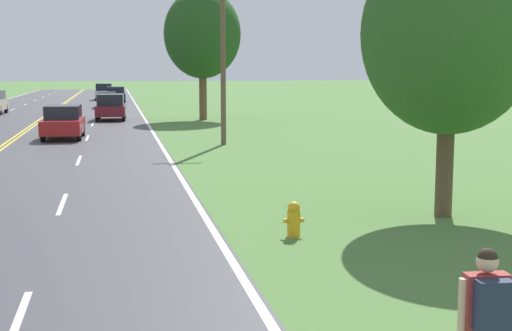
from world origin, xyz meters
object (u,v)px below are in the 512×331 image
at_px(tree_right_cluster, 202,34).
at_px(car_black_hatchback_receding, 107,99).
at_px(fire_hydrant, 294,219).
at_px(car_maroon_suv_mid_near, 111,106).
at_px(car_dark_blue_hatchback_distant, 116,94).
at_px(car_white_suv_horizon, 104,91).
at_px(hitchhiker_person, 487,313).
at_px(tree_behind_sign, 449,34).
at_px(car_red_sedan_approaching, 63,122).

bearing_deg(tree_right_cluster, car_black_hatchback_receding, 112.00).
relative_size(fire_hydrant, car_maroon_suv_mid_near, 0.18).
relative_size(car_dark_blue_hatchback_distant, car_white_suv_horizon, 0.98).
xyz_separation_m(car_black_hatchback_receding, car_dark_blue_hatchback_distant, (0.82, 10.36, 0.11)).
relative_size(hitchhiker_person, car_black_hatchback_receding, 0.46).
bearing_deg(hitchhiker_person, car_white_suv_horizon, 8.17).
bearing_deg(tree_behind_sign, car_white_suv_horizon, 97.62).
height_order(fire_hydrant, tree_behind_sign, tree_behind_sign).
bearing_deg(car_black_hatchback_receding, tree_right_cluster, 20.10).
distance_m(hitchhiker_person, car_red_sedan_approaching, 30.99).
bearing_deg(tree_right_cluster, car_red_sedan_approaching, -125.38).
distance_m(fire_hydrant, tree_right_cluster, 35.00).
distance_m(fire_hydrant, tree_behind_sign, 5.78).
bearing_deg(car_red_sedan_approaching, car_dark_blue_hatchback_distant, 177.51).
height_order(car_red_sedan_approaching, car_white_suv_horizon, car_white_suv_horizon).
bearing_deg(car_white_suv_horizon, car_maroon_suv_mid_near, 0.41).
relative_size(tree_behind_sign, car_maroon_suv_mid_near, 1.61).
xyz_separation_m(hitchhiker_person, car_white_suv_horizon, (-4.82, 75.06, -0.08)).
height_order(car_red_sedan_approaching, car_maroon_suv_mid_near, car_maroon_suv_mid_near).
distance_m(car_dark_blue_hatchback_distant, car_white_suv_horizon, 6.11).
bearing_deg(car_black_hatchback_receding, car_dark_blue_hatchback_distant, 173.59).
distance_m(hitchhiker_person, car_white_suv_horizon, 75.21).
relative_size(car_maroon_suv_mid_near, car_white_suv_horizon, 0.97).
height_order(hitchhiker_person, car_black_hatchback_receding, hitchhiker_person).
distance_m(fire_hydrant, car_dark_blue_hatchback_distant, 61.37).
distance_m(hitchhiker_person, car_dark_blue_hatchback_distant, 69.18).
bearing_deg(car_maroon_suv_mid_near, tree_right_cluster, 84.45).
height_order(car_dark_blue_hatchback_distant, car_white_suv_horizon, car_white_suv_horizon).
bearing_deg(car_red_sedan_approaching, car_black_hatchback_receding, 177.71).
distance_m(tree_behind_sign, car_white_suv_horizon, 66.55).
xyz_separation_m(fire_hydrant, car_white_suv_horizon, (-4.78, 67.24, 0.58)).
distance_m(tree_right_cluster, car_white_suv_horizon, 33.84).
relative_size(hitchhiker_person, car_dark_blue_hatchback_distant, 0.41).
height_order(car_red_sedan_approaching, car_dark_blue_hatchback_distant, car_red_sedan_approaching).
bearing_deg(tree_right_cluster, car_dark_blue_hatchback_distant, 102.26).
bearing_deg(car_black_hatchback_receding, fire_hydrant, 2.93).
height_order(hitchhiker_person, tree_right_cluster, tree_right_cluster).
relative_size(hitchhiker_person, car_white_suv_horizon, 0.40).
distance_m(car_maroon_suv_mid_near, car_black_hatchback_receding, 15.61).
distance_m(car_red_sedan_approaching, car_white_suv_horizon, 44.71).
xyz_separation_m(fire_hydrant, car_red_sedan_approaching, (-6.16, 22.55, 0.47)).
xyz_separation_m(hitchhiker_person, car_black_hatchback_receding, (-4.34, 58.73, -0.29)).
distance_m(hitchhiker_person, tree_behind_sign, 10.52).
height_order(car_maroon_suv_mid_near, car_black_hatchback_receding, car_maroon_suv_mid_near).
height_order(hitchhiker_person, car_red_sedan_approaching, hitchhiker_person).
bearing_deg(tree_right_cluster, tree_behind_sign, -87.07).
height_order(fire_hydrant, car_dark_blue_hatchback_distant, car_dark_blue_hatchback_distant).
height_order(car_black_hatchback_receding, car_white_suv_horizon, car_white_suv_horizon).
distance_m(tree_behind_sign, tree_right_cluster, 33.22).
relative_size(car_red_sedan_approaching, car_maroon_suv_mid_near, 1.02).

